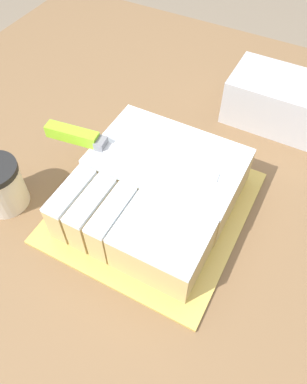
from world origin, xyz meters
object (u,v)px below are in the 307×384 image
(cake_board, at_px, (154,207))
(storage_box, at_px, (287,103))
(cake, at_px, (156,191))
(coffee_cup, at_px, (0,186))
(knife, at_px, (93,141))

(cake_board, xyz_separation_m, storage_box, (0.13, 0.32, 0.05))
(cake, height_order, coffee_cup, coffee_cup)
(storage_box, bearing_deg, cake_board, -112.39)
(knife, height_order, storage_box, knife)
(coffee_cup, bearing_deg, cake_board, 24.92)
(cake_board, relative_size, knife, 1.08)
(cake, distance_m, storage_box, 0.35)
(cake, xyz_separation_m, knife, (-0.13, 0.01, 0.05))
(cake_board, bearing_deg, cake, 47.39)
(cake, xyz_separation_m, coffee_cup, (-0.24, -0.11, 0.00))
(knife, distance_m, storage_box, 0.40)
(cake_board, height_order, knife, knife)
(knife, bearing_deg, cake_board, -14.99)
(cake_board, distance_m, coffee_cup, 0.26)
(coffee_cup, relative_size, storage_box, 0.38)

